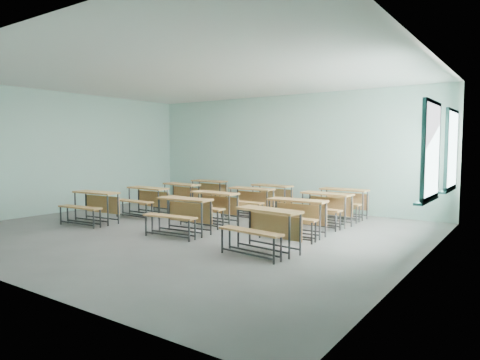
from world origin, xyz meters
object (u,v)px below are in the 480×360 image
object	(u,v)px
desk_unit_r2c0	(179,192)
desk_unit_r3c2	(342,199)
desk_unit_r0c2	(264,224)
desk_unit_r3c1	(270,194)
desk_unit_r0c1	(181,210)
desk_unit_r1c0	(145,197)
desk_unit_r2c1	(249,198)
desk_unit_r0c0	(93,202)
desk_unit_r3c0	(207,188)
desk_unit_r1c2	(295,212)
desk_unit_r1c1	(212,203)
desk_unit_r2c2	(324,204)

from	to	relation	value
desk_unit_r2c0	desk_unit_r3c2	size ratio (longest dim) A/B	1.04
desk_unit_r0c2	desk_unit_r3c1	world-z (taller)	same
desk_unit_r0c2	desk_unit_r2c0	world-z (taller)	same
desk_unit_r0c1	desk_unit_r1c0	size ratio (longest dim) A/B	1.04
desk_unit_r0c2	desk_unit_r2c1	bearing A→B (deg)	133.94
desk_unit_r0c0	desk_unit_r3c1	size ratio (longest dim) A/B	0.99
desk_unit_r0c1	desk_unit_r3c1	size ratio (longest dim) A/B	0.98
desk_unit_r2c1	desk_unit_r3c2	xyz separation A→B (m)	(1.97, 1.11, 0.00)
desk_unit_r1c0	desk_unit_r3c0	size ratio (longest dim) A/B	1.00
desk_unit_r1c2	desk_unit_r3c1	distance (m)	3.17
desk_unit_r0c2	desk_unit_r1c1	world-z (taller)	same
desk_unit_r1c2	desk_unit_r2c2	size ratio (longest dim) A/B	0.98
desk_unit_r1c2	desk_unit_r3c0	world-z (taller)	same
desk_unit_r1c1	desk_unit_r2c1	size ratio (longest dim) A/B	1.00
desk_unit_r2c2	desk_unit_r1c0	bearing A→B (deg)	-155.94
desk_unit_r2c1	desk_unit_r1c2	bearing A→B (deg)	-36.40
desk_unit_r1c0	desk_unit_r3c1	xyz separation A→B (m)	(2.22, 2.39, 0.00)
desk_unit_r1c0	desk_unit_r1c2	world-z (taller)	same
desk_unit_r0c0	desk_unit_r2c0	world-z (taller)	same
desk_unit_r2c2	desk_unit_r3c1	size ratio (longest dim) A/B	1.00
desk_unit_r0c0	desk_unit_r1c2	world-z (taller)	same
desk_unit_r1c0	desk_unit_r1c1	world-z (taller)	same
desk_unit_r0c0	desk_unit_r3c0	size ratio (longest dim) A/B	1.05
desk_unit_r3c0	desk_unit_r3c1	distance (m)	2.34
desk_unit_r2c0	desk_unit_r2c2	xyz separation A→B (m)	(4.29, 0.08, 0.00)
desk_unit_r0c0	desk_unit_r3c1	world-z (taller)	same
desk_unit_r1c0	desk_unit_r1c2	bearing A→B (deg)	-0.15
desk_unit_r0c2	desk_unit_r1c1	xyz separation A→B (m)	(-2.36, 1.56, 0.00)
desk_unit_r0c1	desk_unit_r2c0	xyz separation A→B (m)	(-2.35, 2.45, 0.00)
desk_unit_r0c1	desk_unit_r3c2	xyz separation A→B (m)	(1.92, 3.65, 0.00)
desk_unit_r0c0	desk_unit_r2c0	xyz separation A→B (m)	(0.15, 2.69, 0.00)
desk_unit_r1c1	desk_unit_r3c0	distance (m)	3.33
desk_unit_r2c2	desk_unit_r3c2	distance (m)	1.11
desk_unit_r0c1	desk_unit_r2c0	bearing A→B (deg)	129.42
desk_unit_r2c0	desk_unit_r3c2	world-z (taller)	same
desk_unit_r0c0	desk_unit_r1c2	distance (m)	4.65
desk_unit_r0c1	desk_unit_r2c1	xyz separation A→B (m)	(-0.05, 2.54, 0.00)
desk_unit_r0c1	desk_unit_r3c1	xyz separation A→B (m)	(-0.08, 3.54, 0.00)
desk_unit_r1c1	desk_unit_r3c1	bearing A→B (deg)	87.29
desk_unit_r0c1	desk_unit_r1c1	xyz separation A→B (m)	(-0.22, 1.24, 0.00)
desk_unit_r0c2	desk_unit_r3c2	bearing A→B (deg)	99.58
desk_unit_r0c2	desk_unit_r2c2	size ratio (longest dim) A/B	1.00
desk_unit_r0c1	desk_unit_r2c0	world-z (taller)	same
desk_unit_r2c0	desk_unit_r1c2	bearing A→B (deg)	-11.91
desk_unit_r0c2	desk_unit_r2c0	size ratio (longest dim) A/B	1.01
desk_unit_r2c0	desk_unit_r1c0	bearing A→B (deg)	-82.12
desk_unit_r3c1	desk_unit_r3c2	distance (m)	2.00
desk_unit_r3c0	desk_unit_r2c0	bearing A→B (deg)	-87.10
desk_unit_r0c0	desk_unit_r3c2	distance (m)	5.88
desk_unit_r2c0	desk_unit_r3c2	xyz separation A→B (m)	(4.27, 1.20, 0.00)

